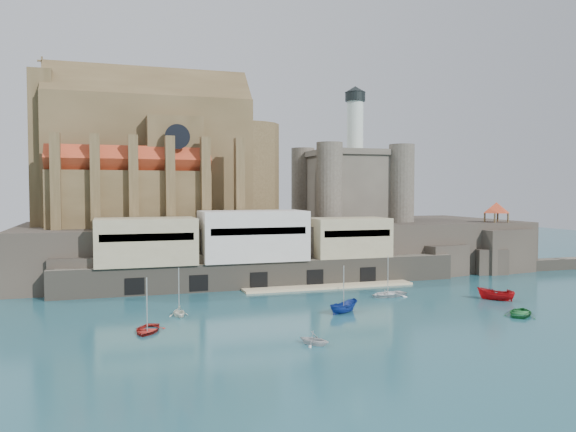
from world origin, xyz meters
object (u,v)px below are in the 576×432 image
Objects in this scene: pavilion at (496,209)px; boat_2 at (344,313)px; church at (160,162)px; boat_0 at (147,332)px; castle_keep at (350,182)px; boat_1 at (314,345)px.

boat_2 is (-45.54, -27.13, -12.73)m from pavilion.
church is 52.54m from boat_2.
church is 50.86m from boat_0.
castle_keep is at bearing 149.82° from pavilion.
castle_keep is 66.42m from boat_0.
pavilion reaches higher than boat_0.
castle_keep reaches higher than boat_0.
boat_1 is at bearing 118.64° from boat_2.
boat_1 is (16.73, -11.06, 0.00)m from boat_0.
castle_keep is 30.50m from pavilion.
church is 9.21× the size of boat_2.
church is 61.76m from boat_1.
castle_keep reaches higher than boat_1.
church is 40.39m from castle_keep.
boat_0 is (-5.39, -45.47, -22.13)m from church.
boat_1 is at bearing -117.37° from castle_keep.
castle_keep reaches higher than boat_2.
church reaches higher than boat_2.
boat_0 is (-45.59, -44.70, -18.31)m from castle_keep.
pavilion is 1.18× the size of boat_0.
church is 68.65m from pavilion.
boat_2 reaches higher than boat_1.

